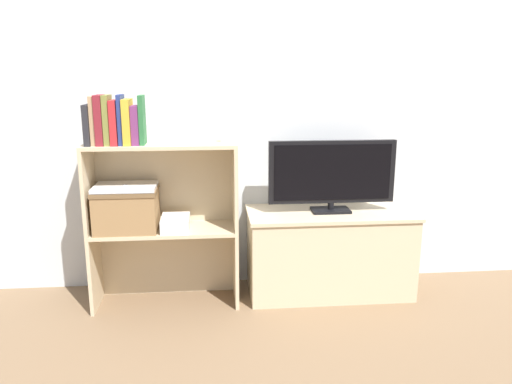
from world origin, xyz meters
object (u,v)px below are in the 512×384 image
Objects in this scene: book_maroon at (100,120)px; baby_monitor at (225,133)px; tv at (332,174)px; book_charcoal at (89,125)px; laptop at (125,187)px; tv_stand at (329,252)px; book_navy at (121,120)px; magazine_stack at (176,223)px; book_forest at (142,120)px; book_plum at (136,125)px; storage_basket_left at (127,208)px; book_mustard at (128,122)px; book_tan at (94,121)px; book_crimson at (115,123)px; book_olive at (108,120)px.

book_maroon reaches higher than baby_monitor.
book_charcoal is (-1.32, -0.10, 0.30)m from tv.
tv_stand is at bearing 3.50° from laptop.
book_maroon is at bearing -164.32° from laptop.
book_navy is 1.27× the size of magazine_stack.
book_plum is at bearing 180.00° from book_forest.
tv_stand is 1.24m from laptop.
book_maroon is at bearing -164.32° from storage_basket_left.
tv is 3.50× the size of book_charcoal.
book_forest reaches higher than book_mustard.
book_tan is 0.74× the size of storage_basket_left.
book_forest is at bearing -14.03° from storage_basket_left.
book_charcoal is at bearing -178.96° from magazine_stack.
book_maroon is at bearing 0.00° from book_charcoal.
book_charcoal is 0.81× the size of book_navy.
book_maroon is at bearing 180.00° from book_forest.
baby_monitor is (0.51, 0.04, -0.07)m from book_mustard.
laptop is (-0.55, -0.01, -0.29)m from baby_monitor.
book_forest is 0.44m from baby_monitor.
book_maroon is (0.06, 0.00, 0.02)m from book_charcoal.
book_tan is 0.98× the size of book_maroon.
tv_stand is 1.53m from book_tan.
book_charcoal is 1.62× the size of baby_monitor.
book_plum is at bearing 0.00° from book_mustard.
book_mustard is (0.07, 0.00, 0.00)m from book_crimson.
book_plum is 0.46m from storage_basket_left.
book_navy reaches higher than book_crimson.
book_tan is 0.70m from magazine_stack.
laptop is at bearing 175.57° from magazine_stack.
book_crimson is 1.14× the size of book_plum.
laptop is at bearing 23.99° from book_olive.
tv is at bearing 5.16° from book_plum.
book_crimson is at bearing -175.30° from tv.
book_crimson is at bearing 180.00° from book_forest.
book_maroon is 0.11m from book_navy.
book_crimson reaches higher than tv_stand.
laptop is (-0.08, 0.03, -0.34)m from book_plum.
tv_stand is 1.21m from storage_basket_left.
book_crimson is (0.07, -0.00, -0.01)m from book_maroon.
book_maroon is 1.01× the size of book_forest.
book_charcoal is at bearing 180.00° from book_forest.
tv_stand is 4.79× the size of magazine_stack.
baby_monitor is (-0.61, -0.06, 0.73)m from tv_stand.
book_maroon is at bearing 180.00° from book_olive.
magazine_stack is (0.15, 0.01, -0.57)m from book_forest.
book_navy is at bearing -77.83° from laptop.
tv_stand is 4.64× the size of book_charcoal.
book_charcoal reaches higher than laptop.
book_olive is 0.15m from book_plum.
book_crimson is 0.63m from magazine_stack.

